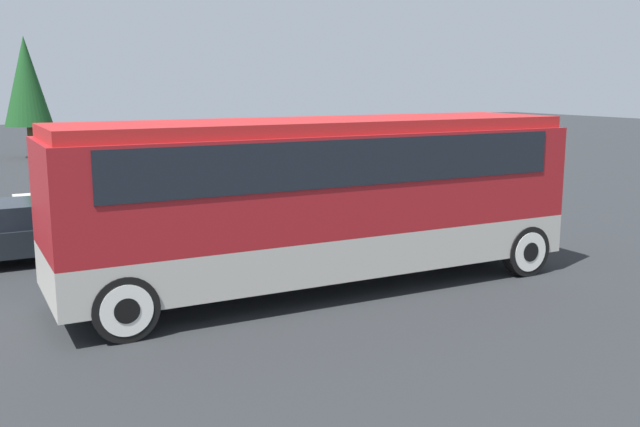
# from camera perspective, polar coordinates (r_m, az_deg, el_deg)

# --- Properties ---
(ground_plane) EXTENTS (120.00, 120.00, 0.00)m
(ground_plane) POSITION_cam_1_polar(r_m,az_deg,el_deg) (13.55, 0.00, -5.92)
(ground_plane) COLOR #26282B
(tour_bus) EXTENTS (9.74, 2.61, 3.16)m
(tour_bus) POSITION_cam_1_polar(r_m,az_deg,el_deg) (13.18, 0.37, 2.06)
(tour_bus) COLOR #B7B2A8
(tour_bus) RESTS_ON ground_plane
(parked_car_near) EXTENTS (4.09, 1.87, 1.31)m
(parked_car_near) POSITION_cam_1_polar(r_m,az_deg,el_deg) (16.64, -22.33, -1.27)
(parked_car_near) COLOR black
(parked_car_near) RESTS_ON ground_plane
(parked_car_mid) EXTENTS (4.17, 1.85, 1.32)m
(parked_car_mid) POSITION_cam_1_polar(r_m,az_deg,el_deg) (18.74, -0.45, 0.78)
(parked_car_mid) COLOR #7A6B5B
(parked_car_mid) RESTS_ON ground_plane
(parked_car_far) EXTENTS (4.55, 1.78, 1.40)m
(parked_car_far) POSITION_cam_1_polar(r_m,az_deg,el_deg) (20.15, -16.88, 1.11)
(parked_car_far) COLOR silver
(parked_car_far) RESTS_ON ground_plane
(tree_left) EXTENTS (2.36, 2.36, 6.11)m
(tree_left) POSITION_cam_1_polar(r_m,az_deg,el_deg) (39.38, -22.44, 9.73)
(tree_left) COLOR brown
(tree_left) RESTS_ON ground_plane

